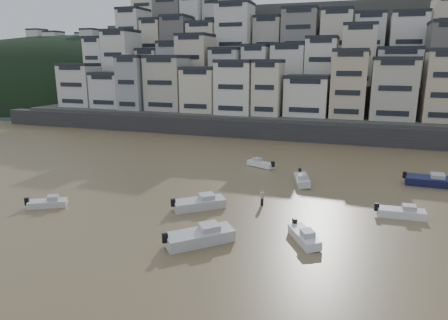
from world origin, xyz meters
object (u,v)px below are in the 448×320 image
(boat_d, at_px, (401,211))
(person_pink, at_px, (262,198))
(boat_e, at_px, (302,179))
(boat_j, at_px, (48,202))
(boat_b, at_px, (304,235))
(boat_g, at_px, (430,179))
(boat_c, at_px, (199,202))
(boat_a, at_px, (200,234))
(boat_h, at_px, (261,163))

(boat_d, height_order, person_pink, person_pink)
(boat_e, distance_m, boat_j, 30.13)
(boat_b, distance_m, boat_g, 24.75)
(boat_c, xyz_separation_m, boat_g, (24.38, 16.80, 0.02))
(boat_j, bearing_deg, boat_e, 5.82)
(boat_j, height_order, person_pink, person_pink)
(boat_g, bearing_deg, boat_c, -144.20)
(boat_c, xyz_separation_m, boat_d, (20.13, 4.40, -0.14))
(boat_a, relative_size, person_pink, 3.74)
(boat_a, distance_m, boat_g, 32.42)
(boat_c, xyz_separation_m, boat_b, (11.64, -4.42, -0.17))
(boat_a, bearing_deg, boat_g, 5.42)
(boat_e, height_order, boat_a, boat_a)
(boat_c, bearing_deg, boat_e, 14.14)
(boat_d, height_order, boat_g, boat_g)
(boat_a, distance_m, boat_h, 26.75)
(boat_e, xyz_separation_m, boat_d, (11.05, -8.02, -0.05))
(boat_b, relative_size, boat_d, 0.96)
(boat_c, bearing_deg, boat_b, -60.46)
(boat_a, xyz_separation_m, boat_c, (-3.21, 7.75, -0.07))
(boat_e, height_order, boat_h, boat_e)
(boat_c, bearing_deg, boat_j, 157.15)
(boat_e, bearing_deg, boat_a, -31.29)
(boat_d, distance_m, person_pink, 14.12)
(boat_a, bearing_deg, boat_d, -8.12)
(person_pink, bearing_deg, boat_a, -104.66)
(boat_a, xyz_separation_m, boat_h, (-1.13, 26.72, -0.25))
(boat_c, relative_size, boat_g, 0.97)
(boat_e, relative_size, boat_a, 0.82)
(boat_h, bearing_deg, boat_j, 77.04)
(boat_h, relative_size, boat_c, 0.77)
(boat_a, xyz_separation_m, boat_g, (21.17, 24.55, -0.05))
(boat_e, relative_size, boat_b, 1.12)
(boat_d, bearing_deg, boat_h, 137.67)
(boat_h, distance_m, person_pink, 16.30)
(boat_e, bearing_deg, boat_h, -148.13)
(boat_h, relative_size, boat_d, 0.93)
(boat_a, xyz_separation_m, boat_j, (-18.89, 3.01, -0.30))
(boat_a, distance_m, boat_j, 19.13)
(boat_a, height_order, boat_d, boat_a)
(boat_h, height_order, boat_b, boat_b)
(boat_j, height_order, boat_h, boat_h)
(boat_e, relative_size, boat_d, 1.07)
(boat_a, relative_size, boat_g, 1.05)
(boat_e, xyz_separation_m, person_pink, (-3.02, -9.25, 0.14))
(boat_e, height_order, boat_b, boat_e)
(boat_c, height_order, boat_d, boat_c)
(boat_c, distance_m, boat_g, 29.61)
(boat_e, relative_size, boat_g, 0.86)
(boat_h, relative_size, person_pink, 2.67)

